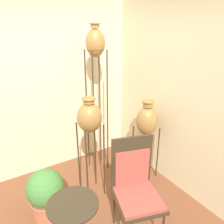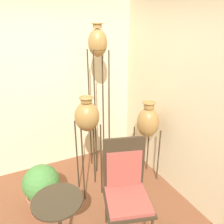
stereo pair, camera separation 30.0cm
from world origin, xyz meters
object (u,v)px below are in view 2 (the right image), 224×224
object	(u,v)px
side_table	(59,218)
potted_plant	(42,188)
vase_stand_medium	(87,118)
vase_stand_short	(148,123)
vase_stand_tall	(98,50)
chair	(126,186)

from	to	relation	value
side_table	potted_plant	size ratio (longest dim) A/B	1.24
vase_stand_medium	vase_stand_short	world-z (taller)	vase_stand_medium
vase_stand_tall	vase_stand_medium	xyz separation A→B (m)	(-0.37, -0.48, -0.76)
chair	potted_plant	distance (m)	1.10
vase_stand_tall	potted_plant	distance (m)	1.94
side_table	potted_plant	xyz separation A→B (m)	(-0.05, 0.78, -0.23)
side_table	chair	bearing A→B (deg)	4.35
potted_plant	vase_stand_medium	bearing A→B (deg)	4.68
vase_stand_short	side_table	distance (m)	1.68
vase_stand_short	chair	xyz separation A→B (m)	(-0.74, -0.69, -0.30)
vase_stand_short	side_table	bearing A→B (deg)	-152.99
vase_stand_short	potted_plant	world-z (taller)	vase_stand_short
vase_stand_medium	chair	world-z (taller)	vase_stand_medium
vase_stand_medium	potted_plant	world-z (taller)	vase_stand_medium
vase_stand_medium	chair	distance (m)	0.94
vase_stand_short	vase_stand_medium	bearing A→B (deg)	174.43
chair	side_table	world-z (taller)	chair
vase_stand_medium	potted_plant	xyz separation A→B (m)	(-0.65, -0.05, -0.80)
vase_stand_tall	vase_stand_short	distance (m)	1.23
vase_stand_short	chair	bearing A→B (deg)	-136.83
vase_stand_medium	side_table	bearing A→B (deg)	-125.67
vase_stand_tall	potted_plant	size ratio (longest dim) A/B	3.60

